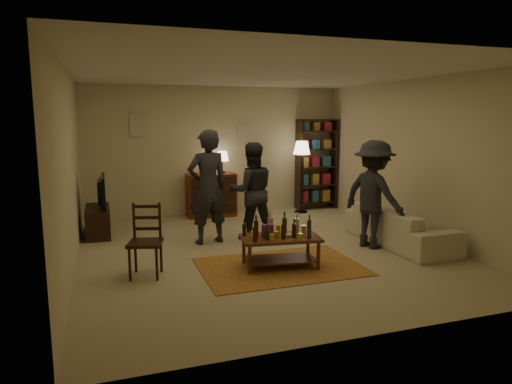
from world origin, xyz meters
name	(u,v)px	position (x,y,z in m)	size (l,w,h in m)	color
floor	(264,250)	(0.00, 0.00, 0.00)	(6.00, 6.00, 0.00)	#C6B793
room_shell	(186,129)	(-0.65, 2.98, 1.81)	(6.00, 6.00, 6.00)	beige
rug	(280,267)	(-0.06, -0.84, 0.01)	(2.20, 1.50, 0.01)	#933F20
coffee_table	(280,239)	(-0.07, -0.84, 0.39)	(1.13, 0.71, 0.78)	brown
dining_chair	(146,237)	(-1.84, -0.57, 0.51)	(0.52, 0.52, 0.97)	black
tv_stand	(98,214)	(-2.44, 1.80, 0.38)	(0.40, 1.00, 1.06)	black
dresser	(212,194)	(-0.19, 2.71, 0.48)	(1.00, 0.50, 1.36)	maroon
bookshelf	(316,163)	(2.25, 2.78, 1.03)	(0.90, 0.34, 2.02)	black
floor_lamp	(302,153)	(1.74, 2.47, 1.31)	(0.36, 0.36, 1.55)	black
sofa	(400,226)	(2.20, -0.40, 0.30)	(2.08, 0.81, 0.61)	beige
person_left	(208,187)	(-0.72, 0.70, 0.93)	(0.68, 0.45, 1.87)	#27272E
person_right	(251,191)	(0.03, 0.72, 0.82)	(0.80, 0.62, 1.64)	#27272E
person_by_sofa	(374,194)	(1.70, -0.38, 0.85)	(1.10, 0.63, 1.70)	#25262C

